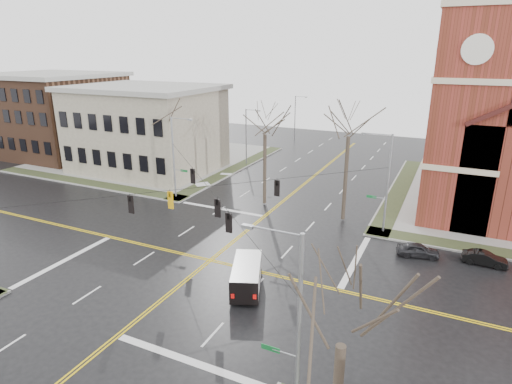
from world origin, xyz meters
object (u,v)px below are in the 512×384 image
at_px(parked_car_a, 418,250).
at_px(tree_ne, 349,131).
at_px(streetlight_north_b, 296,116).
at_px(tree_nw_near, 265,130).
at_px(cargo_van, 247,273).
at_px(tree_se, 342,335).
at_px(parked_car_b, 485,258).
at_px(streetlight_north_a, 247,135).
at_px(signal_pole_se, 295,324).
at_px(signal_pole_nw, 175,155).
at_px(signal_pole_ne, 386,181).
at_px(tree_nw_far, 161,122).

bearing_deg(parked_car_a, tree_ne, 43.96).
bearing_deg(streetlight_north_b, tree_nw_near, -74.97).
distance_m(cargo_van, tree_se, 16.43).
bearing_deg(tree_ne, parked_car_b, -19.56).
bearing_deg(cargo_van, tree_se, -73.69).
relative_size(streetlight_north_a, tree_ne, 0.65).
bearing_deg(signal_pole_se, cargo_van, 126.99).
distance_m(signal_pole_se, cargo_van, 12.05).
xyz_separation_m(signal_pole_nw, tree_se, (25.25, -25.85, 2.21)).
bearing_deg(tree_nw_near, cargo_van, -69.88).
xyz_separation_m(streetlight_north_b, cargo_van, (15.10, -50.38, -3.36)).
height_order(parked_car_a, parked_car_b, parked_car_a).
height_order(signal_pole_nw, streetlight_north_b, signal_pole_nw).
xyz_separation_m(tree_nw_near, tree_ne, (8.85, -0.85, 0.75)).
relative_size(signal_pole_nw, streetlight_north_b, 1.12).
height_order(streetlight_north_b, tree_nw_near, tree_nw_near).
xyz_separation_m(streetlight_north_a, tree_ne, (18.05, -15.10, 4.42)).
bearing_deg(tree_se, signal_pole_nw, 134.32).
distance_m(signal_pole_nw, tree_ne, 19.18).
relative_size(signal_pole_ne, parked_car_b, 2.75).
relative_size(streetlight_north_b, parked_car_a, 2.40).
relative_size(cargo_van, tree_ne, 0.43).
bearing_deg(parked_car_a, cargo_van, 122.57).
bearing_deg(cargo_van, parked_car_a, 22.39).
relative_size(streetlight_north_a, tree_nw_far, 0.71).
distance_m(parked_car_a, tree_se, 23.16).
bearing_deg(streetlight_north_b, tree_nw_far, -95.84).
xyz_separation_m(signal_pole_ne, cargo_van, (-6.87, -13.88, -3.84)).
bearing_deg(streetlight_north_b, tree_ne, -62.79).
bearing_deg(parked_car_a, streetlight_north_b, 20.56).
xyz_separation_m(cargo_van, tree_nw_far, (-18.65, 15.67, 7.07)).
xyz_separation_m(tree_nw_far, tree_nw_near, (12.75, 0.46, -0.04)).
height_order(cargo_van, tree_se, tree_se).
bearing_deg(tree_se, tree_ne, 103.48).
xyz_separation_m(cargo_van, tree_ne, (2.94, 15.28, 7.78)).
relative_size(signal_pole_se, streetlight_north_a, 1.12).
xyz_separation_m(cargo_van, parked_car_a, (10.41, 10.21, -0.54)).
relative_size(signal_pole_se, streetlight_north_b, 1.12).
distance_m(signal_pole_ne, signal_pole_se, 23.00).
distance_m(signal_pole_ne, cargo_van, 15.96).
bearing_deg(streetlight_north_b, signal_pole_ne, -58.95).
xyz_separation_m(streetlight_north_a, tree_nw_near, (9.19, -14.25, 3.67)).
bearing_deg(streetlight_north_a, signal_pole_se, -60.91).
bearing_deg(parked_car_b, tree_nw_near, 77.30).
bearing_deg(signal_pole_se, streetlight_north_b, 110.27).
distance_m(streetlight_north_b, tree_nw_far, 35.09).
bearing_deg(streetlight_north_a, tree_nw_far, -103.57).
xyz_separation_m(tree_ne, tree_se, (6.53, -27.25, -1.72)).
bearing_deg(signal_pole_ne, cargo_van, -116.34).
relative_size(parked_car_b, tree_ne, 0.27).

